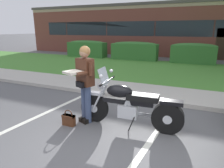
{
  "coord_description": "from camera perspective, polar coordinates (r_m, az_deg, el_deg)",
  "views": [
    {
      "loc": [
        1.47,
        -2.81,
        2.04
      ],
      "look_at": [
        -0.25,
        1.14,
        0.85
      ],
      "focal_mm": 32.06,
      "sensor_mm": 36.0,
      "label": 1
    }
  ],
  "objects": [
    {
      "name": "hedge_center_left",
      "position": [
        13.58,
        6.42,
        9.45
      ],
      "size": [
        3.04,
        0.9,
        1.24
      ],
      "color": "#336B2D",
      "rests_on": "ground"
    },
    {
      "name": "curb_strip",
      "position": [
        5.98,
        7.97,
        -4.07
      ],
      "size": [
        60.0,
        0.2,
        0.12
      ],
      "primitive_type": "cube",
      "color": "#B7B2A8",
      "rests_on": "ground"
    },
    {
      "name": "brick_building",
      "position": [
        20.22,
        14.91,
        14.76
      ],
      "size": [
        23.35,
        9.48,
        3.96
      ],
      "color": "brown",
      "rests_on": "ground"
    },
    {
      "name": "grass_lawn",
      "position": [
        10.36,
        14.93,
        3.71
      ],
      "size": [
        60.0,
        6.02,
        0.06
      ],
      "primitive_type": "cube",
      "color": "#478433",
      "rests_on": "ground"
    },
    {
      "name": "ground_plane",
      "position": [
        3.77,
        -3.56,
        -17.34
      ],
      "size": [
        140.0,
        140.0,
        0.0
      ],
      "primitive_type": "plane",
      "color": "#565659"
    },
    {
      "name": "hedge_left",
      "position": [
        15.06,
        -7.15,
        10.01
      ],
      "size": [
        2.88,
        0.9,
        1.24
      ],
      "color": "#336B2D",
      "rests_on": "ground"
    },
    {
      "name": "rider_person",
      "position": [
        4.34,
        -7.86,
        1.51
      ],
      "size": [
        0.56,
        0.66,
        1.7
      ],
      "color": "black",
      "rests_on": "ground"
    },
    {
      "name": "stall_stripe_1",
      "position": [
        3.7,
        9.12,
        -18.14
      ],
      "size": [
        0.56,
        4.39,
        0.01
      ],
      "primitive_type": "cube",
      "rotation": [
        0.0,
        0.0,
        -0.1
      ],
      "color": "silver",
      "rests_on": "ground"
    },
    {
      "name": "motorcycle",
      "position": [
        4.24,
        5.97,
        -6.15
      ],
      "size": [
        2.24,
        0.82,
        1.26
      ],
      "color": "black",
      "rests_on": "ground"
    },
    {
      "name": "handbag",
      "position": [
        4.52,
        -12.25,
        -9.75
      ],
      "size": [
        0.28,
        0.13,
        0.36
      ],
      "color": "#562D19",
      "rests_on": "ground"
    },
    {
      "name": "stall_stripe_0",
      "position": [
        5.01,
        -23.39,
        -9.91
      ],
      "size": [
        0.56,
        4.39,
        0.01
      ],
      "primitive_type": "cube",
      "rotation": [
        0.0,
        0.0,
        -0.1
      ],
      "color": "silver",
      "rests_on": "ground"
    },
    {
      "name": "hedge_center_right",
      "position": [
        12.99,
        22.11,
        8.16
      ],
      "size": [
        2.54,
        0.9,
        1.24
      ],
      "color": "#336B2D",
      "rests_on": "ground"
    },
    {
      "name": "concrete_walk",
      "position": [
        6.77,
        9.93,
        -2.0
      ],
      "size": [
        60.0,
        1.5,
        0.08
      ],
      "primitive_type": "cube",
      "color": "#B7B2A8",
      "rests_on": "ground"
    }
  ]
}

